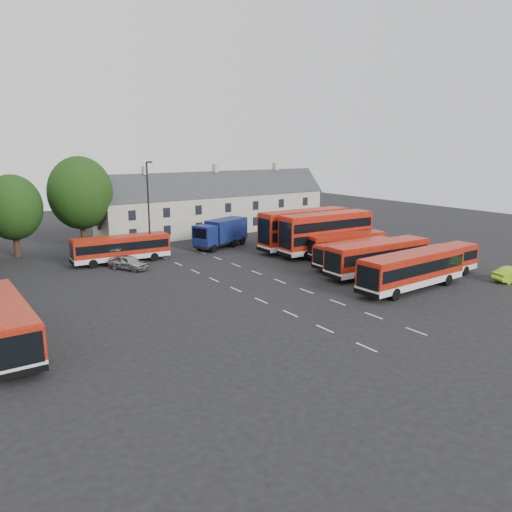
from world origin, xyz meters
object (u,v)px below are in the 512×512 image
at_px(box_truck, 221,232).
at_px(bus_west, 4,321).
at_px(bus_dd_south, 326,231).
at_px(lamppost, 149,208).
at_px(bus_row_a, 412,268).
at_px(silver_car, 129,262).

bearing_deg(box_truck, bus_west, -164.41).
bearing_deg(bus_west, bus_dd_south, -75.35).
bearing_deg(box_truck, bus_dd_south, -73.11).
relative_size(bus_west, lamppost, 1.04).
bearing_deg(box_truck, lamppost, 166.75).
bearing_deg(bus_dd_south, bus_row_a, -101.25).
xyz_separation_m(box_truck, lamppost, (-10.13, -1.32, 3.92)).
bearing_deg(bus_row_a, box_truck, 97.53).
relative_size(bus_row_a, lamppost, 1.09).
height_order(bus_dd_south, bus_west, bus_dd_south).
relative_size(box_truck, lamppost, 0.77).
height_order(bus_west, silver_car, bus_west).
height_order(bus_dd_south, lamppost, lamppost).
xyz_separation_m(bus_row_a, bus_west, (-32.53, 5.66, -0.08)).
height_order(bus_row_a, bus_dd_south, bus_dd_south).
bearing_deg(box_truck, silver_car, 177.07).
distance_m(box_truck, lamppost, 10.95).
relative_size(bus_west, box_truck, 1.36).
distance_m(bus_dd_south, box_truck, 13.50).
bearing_deg(bus_dd_south, silver_car, 166.24).
xyz_separation_m(bus_row_a, bus_dd_south, (3.63, 15.47, 0.80)).
relative_size(box_truck, silver_car, 1.90).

